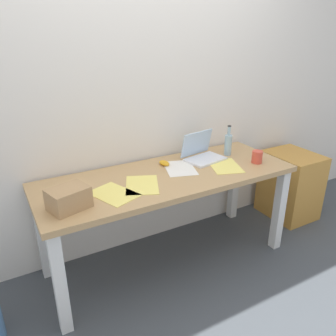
# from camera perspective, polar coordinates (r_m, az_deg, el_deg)

# --- Properties ---
(ground_plane) EXTENTS (8.00, 8.00, 0.00)m
(ground_plane) POSITION_cam_1_polar(r_m,az_deg,el_deg) (2.75, 0.00, -15.27)
(ground_plane) COLOR #42474C
(back_wall) EXTENTS (5.20, 0.08, 2.60)m
(back_wall) POSITION_cam_1_polar(r_m,az_deg,el_deg) (2.56, -4.52, 13.81)
(back_wall) COLOR silver
(back_wall) RESTS_ON ground
(desk) EXTENTS (1.85, 0.68, 0.74)m
(desk) POSITION_cam_1_polar(r_m,az_deg,el_deg) (2.41, 0.00, -3.25)
(desk) COLOR tan
(desk) RESTS_ON ground
(laptop_right) EXTENTS (0.33, 0.28, 0.21)m
(laptop_right) POSITION_cam_1_polar(r_m,az_deg,el_deg) (2.65, 5.85, 2.46)
(laptop_right) COLOR silver
(laptop_right) RESTS_ON desk
(beer_bottle) EXTENTS (0.06, 0.06, 0.25)m
(beer_bottle) POSITION_cam_1_polar(r_m,az_deg,el_deg) (2.75, 10.21, 4.06)
(beer_bottle) COLOR #99B7C1
(beer_bottle) RESTS_ON desk
(computer_mouse) EXTENTS (0.07, 0.11, 0.03)m
(computer_mouse) POSITION_cam_1_polar(r_m,az_deg,el_deg) (2.53, -0.64, 0.85)
(computer_mouse) COLOR gold
(computer_mouse) RESTS_ON desk
(cardboard_box) EXTENTS (0.26, 0.22, 0.13)m
(cardboard_box) POSITION_cam_1_polar(r_m,az_deg,el_deg) (1.99, -16.56, -4.97)
(cardboard_box) COLOR tan
(cardboard_box) RESTS_ON desk
(coffee_mug) EXTENTS (0.08, 0.08, 0.09)m
(coffee_mug) POSITION_cam_1_polar(r_m,az_deg,el_deg) (2.65, 14.93, 1.85)
(coffee_mug) COLOR #D84C38
(coffee_mug) RESTS_ON desk
(paper_sheet_front_left) EXTENTS (0.30, 0.35, 0.00)m
(paper_sheet_front_left) POSITION_cam_1_polar(r_m,az_deg,el_deg) (2.12, -9.22, -4.37)
(paper_sheet_front_left) COLOR #F4E06B
(paper_sheet_front_left) RESTS_ON desk
(paper_sheet_near_back) EXTENTS (0.29, 0.35, 0.00)m
(paper_sheet_near_back) POSITION_cam_1_polar(r_m,az_deg,el_deg) (2.48, 2.04, -0.02)
(paper_sheet_near_back) COLOR white
(paper_sheet_near_back) RESTS_ON desk
(paper_sheet_front_right) EXTENTS (0.30, 0.35, 0.00)m
(paper_sheet_front_right) POSITION_cam_1_polar(r_m,az_deg,el_deg) (2.55, 9.67, 0.35)
(paper_sheet_front_right) COLOR #F4E06B
(paper_sheet_front_right) RESTS_ON desk
(paper_yellow_folder) EXTENTS (0.31, 0.36, 0.00)m
(paper_yellow_folder) POSITION_cam_1_polar(r_m,az_deg,el_deg) (2.22, -4.44, -2.87)
(paper_yellow_folder) COLOR #F4E06B
(paper_yellow_folder) RESTS_ON desk
(filing_cabinet) EXTENTS (0.40, 0.48, 0.62)m
(filing_cabinet) POSITION_cam_1_polar(r_m,az_deg,el_deg) (3.40, 20.08, -2.72)
(filing_cabinet) COLOR #C68938
(filing_cabinet) RESTS_ON ground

